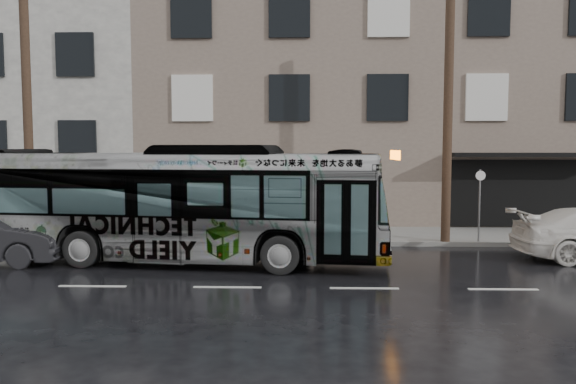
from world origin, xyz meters
The scene contains 7 objects.
ground centered at (0.00, 0.00, 0.00)m, with size 120.00×120.00×0.00m, color black.
sidewalk centered at (0.00, 4.90, 0.07)m, with size 90.00×3.60×0.15m, color gray.
building_taupe centered at (5.00, 12.70, 5.50)m, with size 20.00×12.00×11.00m, color gray.
utility_pole_front centered at (6.50, 3.30, 4.65)m, with size 0.30×0.30×9.00m, color #453122.
utility_pole_rear centered at (-7.50, 3.30, 4.65)m, with size 0.30×0.30×9.00m, color #453122.
sign_post centered at (7.60, 3.30, 1.35)m, with size 0.06×0.06×2.40m, color slate.
bus centered at (-1.81, 0.49, 1.67)m, with size 2.81×12.00×3.34m, color #B2B2B2.
Camera 1 is at (1.82, -15.37, 3.27)m, focal length 35.00 mm.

